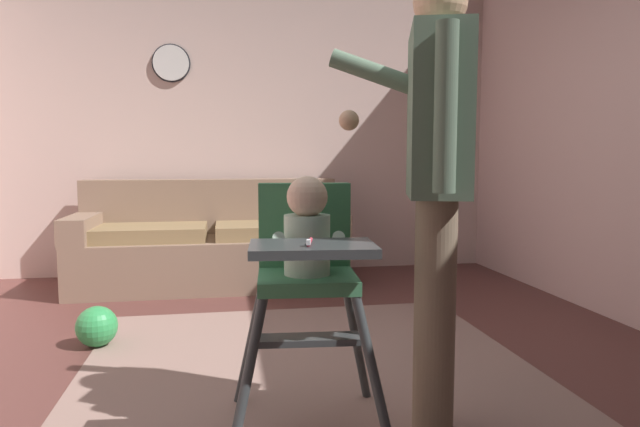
% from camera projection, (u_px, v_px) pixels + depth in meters
% --- Properties ---
extents(ground, '(6.11, 7.17, 0.10)m').
position_uv_depth(ground, '(277.00, 407.00, 2.45)').
color(ground, brown).
extents(wall_far, '(5.31, 0.06, 2.78)m').
position_uv_depth(wall_far, '(247.00, 120.00, 5.07)').
color(wall_far, beige).
rests_on(wall_far, ground).
extents(area_rug, '(2.23, 2.92, 0.01)m').
position_uv_depth(area_rug, '(321.00, 399.00, 2.41)').
color(area_rug, gray).
rests_on(area_rug, ground).
extents(couch, '(2.16, 0.86, 0.86)m').
position_uv_depth(couch, '(213.00, 244.00, 4.61)').
color(couch, '#896D59').
rests_on(couch, ground).
extents(high_chair, '(0.66, 0.76, 0.98)m').
position_uv_depth(high_chair, '(307.00, 255.00, 2.07)').
color(high_chair, '#313537').
rests_on(high_chair, ground).
extents(adult_standing, '(0.50, 0.59, 1.67)m').
position_uv_depth(adult_standing, '(435.00, 184.00, 1.99)').
color(adult_standing, '#74634E').
rests_on(adult_standing, ground).
extents(toy_ball, '(0.23, 0.23, 0.23)m').
position_uv_depth(toy_ball, '(97.00, 326.00, 3.08)').
color(toy_ball, green).
rests_on(toy_ball, ground).
extents(wall_clock, '(0.33, 0.04, 0.33)m').
position_uv_depth(wall_clock, '(171.00, 63.00, 4.87)').
color(wall_clock, white).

